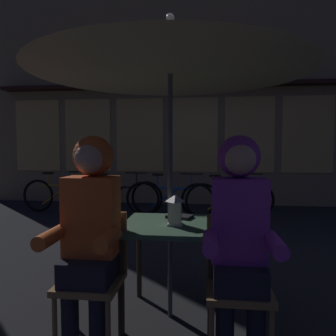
# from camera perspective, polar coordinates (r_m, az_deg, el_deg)

# --- Properties ---
(ground_plane) EXTENTS (60.00, 60.00, 0.00)m
(ground_plane) POSITION_cam_1_polar(r_m,az_deg,el_deg) (2.82, 0.37, -24.38)
(ground_plane) COLOR #232326
(cafe_table) EXTENTS (0.72, 0.72, 0.74)m
(cafe_table) POSITION_cam_1_polar(r_m,az_deg,el_deg) (2.58, 0.37, -11.76)
(cafe_table) COLOR #42664C
(cafe_table) RESTS_ON ground_plane
(patio_umbrella) EXTENTS (2.10, 2.10, 2.31)m
(patio_umbrella) POSITION_cam_1_polar(r_m,az_deg,el_deg) (2.59, 0.39, 20.11)
(patio_umbrella) COLOR #4C4C51
(patio_umbrella) RESTS_ON ground_plane
(lantern) EXTENTS (0.11, 0.11, 0.23)m
(lantern) POSITION_cam_1_polar(r_m,az_deg,el_deg) (2.47, 1.27, -7.14)
(lantern) COLOR white
(lantern) RESTS_ON cafe_table
(chair_left) EXTENTS (0.40, 0.40, 0.87)m
(chair_left) POSITION_cam_1_polar(r_m,az_deg,el_deg) (2.38, -12.75, -16.93)
(chair_left) COLOR olive
(chair_left) RESTS_ON ground_plane
(chair_right) EXTENTS (0.40, 0.40, 0.87)m
(chair_right) POSITION_cam_1_polar(r_m,az_deg,el_deg) (2.27, 12.03, -17.99)
(chair_right) COLOR olive
(chair_right) RESTS_ON ground_plane
(person_left_hooded) EXTENTS (0.45, 0.56, 1.40)m
(person_left_hooded) POSITION_cam_1_polar(r_m,az_deg,el_deg) (2.23, -13.37, -8.81)
(person_left_hooded) COLOR black
(person_left_hooded) RESTS_ON ground_plane
(person_right_hooded) EXTENTS (0.45, 0.56, 1.40)m
(person_right_hooded) POSITION_cam_1_polar(r_m,az_deg,el_deg) (2.11, 12.30, -9.51)
(person_right_hooded) COLOR black
(person_right_hooded) RESTS_ON ground_plane
(shopfront_building) EXTENTS (10.00, 0.93, 6.20)m
(shopfront_building) POSITION_cam_1_polar(r_m,az_deg,el_deg) (8.07, 4.60, 16.29)
(shopfront_building) COLOR #937A56
(shopfront_building) RESTS_ON ground_plane
(bicycle_nearest) EXTENTS (1.68, 0.10, 0.84)m
(bicycle_nearest) POSITION_cam_1_polar(r_m,az_deg,el_deg) (7.00, -18.03, -4.53)
(bicycle_nearest) COLOR black
(bicycle_nearest) RESTS_ON ground_plane
(bicycle_second) EXTENTS (1.68, 0.08, 0.84)m
(bicycle_second) POSITION_cam_1_polar(r_m,az_deg,el_deg) (6.47, -8.89, -5.05)
(bicycle_second) COLOR black
(bicycle_second) RESTS_ON ground_plane
(bicycle_third) EXTENTS (1.65, 0.41, 0.84)m
(bicycle_third) POSITION_cam_1_polar(r_m,az_deg,el_deg) (6.26, 0.61, -5.31)
(bicycle_third) COLOR black
(bicycle_third) RESTS_ON ground_plane
(bicycle_fourth) EXTENTS (1.67, 0.30, 0.84)m
(bicycle_fourth) POSITION_cam_1_polar(r_m,az_deg,el_deg) (6.20, 10.70, -5.45)
(bicycle_fourth) COLOR black
(bicycle_fourth) RESTS_ON ground_plane
(book) EXTENTS (0.23, 0.20, 0.02)m
(book) POSITION_cam_1_polar(r_m,az_deg,el_deg) (2.74, 2.05, -8.41)
(book) COLOR black
(book) RESTS_ON cafe_table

